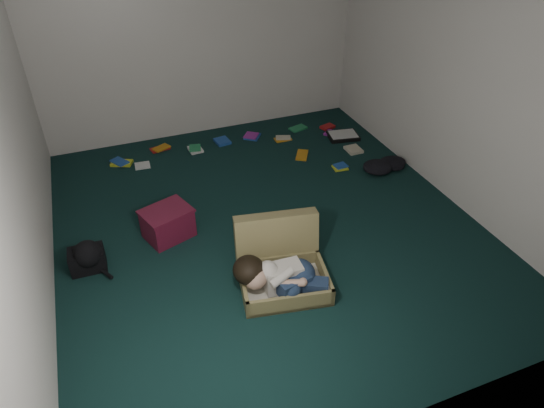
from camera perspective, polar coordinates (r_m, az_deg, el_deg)
floor at (r=4.86m, az=-0.64°, el=-2.42°), size 4.50×4.50×0.00m
wall_back at (r=6.23m, az=-8.54°, el=19.38°), size 4.50×0.00×4.50m
wall_front at (r=2.53m, az=17.71°, el=-8.06°), size 4.50×0.00×4.50m
wall_left at (r=4.02m, az=-28.67°, el=6.22°), size 0.00×4.50×4.50m
wall_right at (r=5.19m, az=21.07°, el=14.23°), size 0.00×4.50×4.50m
suitcase at (r=4.17m, az=1.06°, el=-7.09°), size 0.84×0.83×0.54m
person at (r=4.00m, az=0.90°, el=-8.46°), size 0.76×0.48×0.33m
maroon_bin at (r=4.73m, az=-12.17°, el=-2.22°), size 0.53×0.48×0.31m
backpack at (r=4.59m, az=-20.91°, el=-6.04°), size 0.38×0.31×0.22m
clothing_pile at (r=5.85m, az=13.47°, el=4.46°), size 0.43×0.37×0.13m
paper_tray at (r=6.50m, az=8.35°, el=7.96°), size 0.43×0.35×0.05m
book_scatter at (r=6.21m, az=-1.69°, el=6.83°), size 2.96×1.49×0.02m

